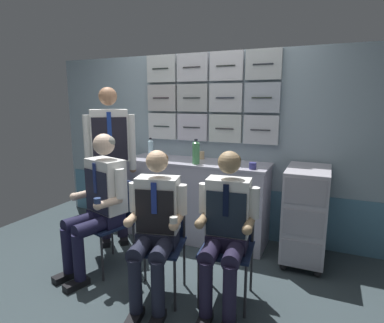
% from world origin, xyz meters
% --- Properties ---
extents(ground, '(4.80, 4.80, 0.04)m').
position_xyz_m(ground, '(0.00, 0.00, -0.02)').
color(ground, '#323E42').
extents(galley_bulkhead, '(4.20, 0.14, 2.15)m').
position_xyz_m(galley_bulkhead, '(0.01, 1.37, 1.12)').
color(galley_bulkhead, '#8DA2AE').
rests_on(galley_bulkhead, ground).
extents(galley_counter, '(1.68, 0.53, 0.92)m').
position_xyz_m(galley_counter, '(0.00, 1.09, 0.46)').
color(galley_counter, '#BAB7C8').
rests_on(galley_counter, ground).
extents(service_trolley, '(0.40, 0.65, 0.96)m').
position_xyz_m(service_trolley, '(1.22, 1.00, 0.51)').
color(service_trolley, black).
rests_on(service_trolley, ground).
extents(folding_chair_left, '(0.50, 0.50, 0.85)m').
position_xyz_m(folding_chair_left, '(-0.49, 0.20, 0.53)').
color(folding_chair_left, '#2D2D33').
rests_on(folding_chair_left, ground).
extents(crew_member_left, '(0.54, 0.70, 1.31)m').
position_xyz_m(crew_member_left, '(-0.54, 0.05, 0.73)').
color(crew_member_left, black).
rests_on(crew_member_left, ground).
extents(folding_chair_right, '(0.48, 0.48, 0.85)m').
position_xyz_m(folding_chair_right, '(0.15, -0.00, 0.53)').
color(folding_chair_right, '#2D2D33').
rests_on(folding_chair_right, ground).
extents(crew_member_right, '(0.49, 0.63, 1.23)m').
position_xyz_m(crew_member_right, '(0.19, -0.16, 0.67)').
color(crew_member_right, black).
rests_on(crew_member_right, ground).
extents(folding_chair_by_counter, '(0.44, 0.44, 0.85)m').
position_xyz_m(folding_chair_by_counter, '(0.69, 0.17, 0.53)').
color(folding_chair_by_counter, '#2D2D33').
rests_on(folding_chair_by_counter, ground).
extents(crew_member_by_counter, '(0.48, 0.61, 1.23)m').
position_xyz_m(crew_member_by_counter, '(0.71, 0.00, 0.68)').
color(crew_member_by_counter, black).
rests_on(crew_member_by_counter, ground).
extents(crew_member_standing, '(0.45, 0.42, 1.75)m').
position_xyz_m(crew_member_standing, '(-0.80, 0.59, 1.05)').
color(crew_member_standing, black).
rests_on(crew_member_standing, ground).
extents(water_bottle_tall, '(0.08, 0.08, 0.27)m').
position_xyz_m(water_bottle_tall, '(0.07, 0.94, 1.05)').
color(water_bottle_tall, '#4D9659').
rests_on(water_bottle_tall, galley_counter).
extents(water_bottle_blue_cap, '(0.06, 0.06, 0.25)m').
position_xyz_m(water_bottle_blue_cap, '(-0.55, 1.02, 1.04)').
color(water_bottle_blue_cap, '#ACD2E3').
rests_on(water_bottle_blue_cap, galley_counter).
extents(coffee_cup_white, '(0.06, 0.06, 0.09)m').
position_xyz_m(coffee_cup_white, '(0.02, 1.23, 0.97)').
color(coffee_cup_white, tan).
rests_on(coffee_cup_white, galley_counter).
extents(espresso_cup_small, '(0.07, 0.07, 0.07)m').
position_xyz_m(espresso_cup_small, '(0.70, 0.92, 0.96)').
color(espresso_cup_small, navy).
rests_on(espresso_cup_small, galley_counter).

